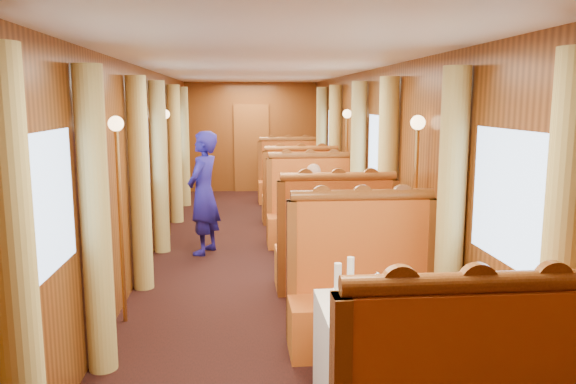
{
  "coord_description": "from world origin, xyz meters",
  "views": [
    {
      "loc": [
        -0.3,
        -6.97,
        2.09
      ],
      "look_at": [
        0.26,
        -0.65,
        1.05
      ],
      "focal_mm": 35.0,
      "sensor_mm": 36.0,
      "label": 1
    }
  ],
  "objects": [
    {
      "name": "floor",
      "position": [
        0.0,
        0.0,
        0.0
      ],
      "size": [
        3.0,
        12.0,
        0.01
      ],
      "primitive_type": null,
      "color": "black",
      "rests_on": "ground"
    },
    {
      "name": "ceiling",
      "position": [
        0.0,
        0.0,
        2.5
      ],
      "size": [
        3.0,
        12.0,
        0.01
      ],
      "primitive_type": null,
      "rotation": [
        3.14,
        0.0,
        0.0
      ],
      "color": "silver",
      "rests_on": "wall_left"
    },
    {
      "name": "wall_far",
      "position": [
        0.0,
        6.0,
        1.25
      ],
      "size": [
        3.0,
        0.01,
        2.5
      ],
      "primitive_type": null,
      "rotation": [
        1.57,
        0.0,
        0.0
      ],
      "color": "brown",
      "rests_on": "floor"
    },
    {
      "name": "wall_left",
      "position": [
        -1.5,
        0.0,
        1.25
      ],
      "size": [
        0.01,
        12.0,
        2.5
      ],
      "primitive_type": null,
      "rotation": [
        1.57,
        0.0,
        1.57
      ],
      "color": "brown",
      "rests_on": "floor"
    },
    {
      "name": "wall_right",
      "position": [
        1.5,
        0.0,
        1.25
      ],
      "size": [
        0.01,
        12.0,
        2.5
      ],
      "primitive_type": null,
      "rotation": [
        1.57,
        0.0,
        -1.57
      ],
      "color": "brown",
      "rests_on": "floor"
    },
    {
      "name": "doorway_far",
      "position": [
        0.0,
        5.97,
        1.0
      ],
      "size": [
        0.8,
        0.04,
        2.0
      ],
      "primitive_type": "cube",
      "color": "brown",
      "rests_on": "floor"
    },
    {
      "name": "table_near",
      "position": [
        0.75,
        -3.5,
        0.38
      ],
      "size": [
        1.05,
        0.72,
        0.75
      ],
      "primitive_type": "cube",
      "color": "white",
      "rests_on": "floor"
    },
    {
      "name": "banquette_near_aft",
      "position": [
        0.75,
        -2.49,
        0.42
      ],
      "size": [
        1.3,
        0.55,
        1.34
      ],
      "color": "#AA3212",
      "rests_on": "floor"
    },
    {
      "name": "table_mid",
      "position": [
        0.75,
        0.0,
        0.38
      ],
      "size": [
        1.05,
        0.72,
        0.75
      ],
      "primitive_type": "cube",
      "color": "white",
      "rests_on": "floor"
    },
    {
      "name": "banquette_mid_fwd",
      "position": [
        0.75,
        -1.01,
        0.42
      ],
      "size": [
        1.3,
        0.55,
        1.34
      ],
      "color": "#AA3212",
      "rests_on": "floor"
    },
    {
      "name": "banquette_mid_aft",
      "position": [
        0.75,
        1.01,
        0.42
      ],
      "size": [
        1.3,
        0.55,
        1.34
      ],
      "color": "#AA3212",
      "rests_on": "floor"
    },
    {
      "name": "table_far",
      "position": [
        0.75,
        3.5,
        0.38
      ],
      "size": [
        1.05,
        0.72,
        0.75
      ],
      "primitive_type": "cube",
      "color": "white",
      "rests_on": "floor"
    },
    {
      "name": "banquette_far_fwd",
      "position": [
        0.75,
        2.49,
        0.42
      ],
      "size": [
        1.3,
        0.55,
        1.34
      ],
      "color": "#AA3212",
      "rests_on": "floor"
    },
    {
      "name": "banquette_far_aft",
      "position": [
        0.75,
        4.51,
        0.42
      ],
      "size": [
        1.3,
        0.55,
        1.34
      ],
      "color": "#AA3212",
      "rests_on": "floor"
    },
    {
      "name": "tea_tray",
      "position": [
        0.62,
        -3.53,
        0.76
      ],
      "size": [
        0.41,
        0.36,
        0.01
      ],
      "primitive_type": "cube",
      "rotation": [
        0.0,
        0.0,
        0.34
      ],
      "color": "silver",
      "rests_on": "table_near"
    },
    {
      "name": "teapot_left",
      "position": [
        0.56,
        -3.62,
        0.82
      ],
      "size": [
        0.18,
        0.15,
        0.13
      ],
      "primitive_type": null,
      "rotation": [
        0.0,
        0.0,
        0.19
      ],
      "color": "silver",
      "rests_on": "tea_tray"
    },
    {
      "name": "teapot_right",
      "position": [
        0.77,
        -3.63,
        0.82
      ],
      "size": [
        0.17,
        0.13,
        0.14
      ],
      "primitive_type": null,
      "rotation": [
        0.0,
        0.0,
        -0.05
      ],
      "color": "silver",
      "rests_on": "tea_tray"
    },
    {
      "name": "teapot_back",
      "position": [
        0.62,
        -3.41,
        0.82
      ],
      "size": [
        0.19,
        0.15,
        0.14
      ],
      "primitive_type": null,
      "rotation": [
        0.0,
        0.0,
        0.1
      ],
      "color": "silver",
      "rests_on": "tea_tray"
    },
    {
      "name": "fruit_plate",
      "position": [
        1.04,
        -3.6,
        0.77
      ],
      "size": [
        0.22,
        0.22,
        0.05
      ],
      "rotation": [
        0.0,
        0.0,
        -0.25
      ],
      "color": "white",
      "rests_on": "table_near"
    },
    {
      "name": "cup_inboard",
      "position": [
        0.35,
        -3.4,
        0.86
      ],
      "size": [
        0.08,
        0.08,
        0.26
      ],
      "rotation": [
        0.0,
        0.0,
        0.04
      ],
      "color": "white",
      "rests_on": "table_near"
    },
    {
      "name": "cup_outboard",
      "position": [
        0.47,
        -3.26,
        0.86
      ],
      "size": [
        0.08,
        0.08,
        0.26
      ],
      "rotation": [
        0.0,
        0.0,
        0.16
      ],
      "color": "white",
      "rests_on": "table_near"
    },
    {
      "name": "rose_vase_mid",
      "position": [
        0.71,
        0.03,
        0.93
      ],
      "size": [
        0.06,
        0.06,
        0.36
      ],
      "rotation": [
        0.0,
        0.0,
        -0.42
      ],
      "color": "silver",
      "rests_on": "table_mid"
    },
    {
      "name": "rose_vase_far",
      "position": [
        0.74,
        3.46,
        0.93
      ],
      "size": [
        0.06,
        0.06,
        0.36
      ],
      "rotation": [
        0.0,
        0.0,
        -0.39
      ],
      "color": "silver",
      "rests_on": "table_far"
    },
    {
      "name": "window_left_near",
      "position": [
        -1.49,
        -3.5,
        1.45
      ],
      "size": [
        0.01,
        1.2,
        0.9
      ],
      "primitive_type": null,
      "rotation": [
        1.57,
        0.0,
        1.57
      ],
      "color": "#8DADD7",
      "rests_on": "wall_left"
    },
    {
      "name": "curtain_left_near_a",
      "position": [
        -1.38,
        -4.28,
        1.18
      ],
      "size": [
        0.22,
        0.22,
        2.35
      ],
      "primitive_type": "cylinder",
      "color": "#CDBC69",
      "rests_on": "floor"
    },
    {
      "name": "curtain_left_near_b",
      "position": [
        -1.38,
        -2.72,
        1.18
      ],
      "size": [
        0.22,
        0.22,
        2.35
      ],
      "primitive_type": "cylinder",
      "color": "#CDBC69",
      "rests_on": "floor"
    },
    {
      "name": "window_right_near",
      "position": [
        1.49,
        -3.5,
        1.45
      ],
      "size": [
        0.01,
        1.2,
        0.9
      ],
      "primitive_type": null,
      "rotation": [
        1.57,
        0.0,
        -1.57
      ],
      "color": "#8DADD7",
      "rests_on": "wall_right"
    },
    {
      "name": "curtain_right_near_a",
      "position": [
        1.38,
        -4.28,
        1.18
      ],
      "size": [
        0.22,
        0.22,
        2.35
      ],
      "primitive_type": "cylinder",
      "color": "#CDBC69",
      "rests_on": "floor"
    },
    {
      "name": "curtain_right_near_b",
      "position": [
        1.38,
        -2.72,
        1.18
      ],
      "size": [
        0.22,
        0.22,
        2.35
      ],
      "primitive_type": "cylinder",
      "color": "#CDBC69",
      "rests_on": "floor"
    },
    {
      "name": "window_left_mid",
      "position": [
        -1.49,
        0.0,
        1.45
      ],
      "size": [
        0.01,
        1.2,
        0.9
      ],
      "primitive_type": null,
      "rotation": [
        1.57,
        0.0,
        1.57
      ],
      "color": "#8DADD7",
      "rests_on": "wall_left"
    },
    {
      "name": "curtain_left_mid_a",
      "position": [
        -1.38,
        -0.78,
        1.18
      ],
      "size": [
        0.22,
        0.22,
        2.35
      ],
      "primitive_type": "cylinder",
      "color": "#CDBC69",
      "rests_on": "floor"
    },
    {
      "name": "curtain_left_mid_b",
      "position": [
        -1.38,
        0.78,
        1.18
      ],
      "size": [
        0.22,
        0.22,
        2.35
      ],
      "primitive_type": "cylinder",
      "color": "#CDBC69",
      "rests_on": "floor"
    },
    {
      "name": "window_right_mid",
      "position": [
        1.49,
        0.0,
        1.45
      ],
      "size": [
        0.01,
        1.2,
        0.9
      ],
      "primitive_type": null,
      "rotation": [
        1.57,
        0.0,
        -1.57
      ],
      "color": "#8DADD7",
      "rests_on": "wall_right"
    },
    {
      "name": "curtain_right_mid_a",
      "position": [
        1.38,
        -0.78,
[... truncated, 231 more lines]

